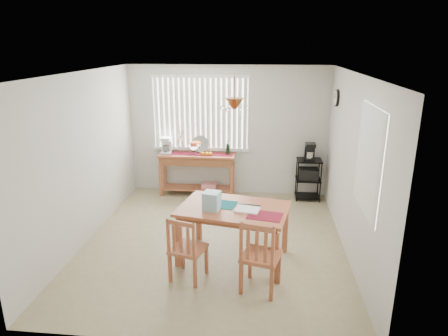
# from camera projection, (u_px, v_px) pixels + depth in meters

# --- Properties ---
(ground) EXTENTS (4.00, 4.50, 0.01)m
(ground) POSITION_uv_depth(u_px,v_px,m) (214.00, 242.00, 6.29)
(ground) COLOR tan
(room_shell) EXTENTS (4.20, 4.70, 2.70)m
(room_shell) POSITION_uv_depth(u_px,v_px,m) (214.00, 137.00, 5.80)
(room_shell) COLOR silver
(room_shell) RESTS_ON ground
(sideboard) EXTENTS (1.53, 0.43, 0.86)m
(sideboard) POSITION_uv_depth(u_px,v_px,m) (197.00, 164.00, 8.07)
(sideboard) COLOR #AF5E3B
(sideboard) RESTS_ON ground
(sideboard_items) EXTENTS (1.46, 0.36, 0.66)m
(sideboard_items) POSITION_uv_depth(u_px,v_px,m) (185.00, 147.00, 8.00)
(sideboard_items) COLOR maroon
(sideboard_items) RESTS_ON sideboard
(wire_cart) EXTENTS (0.48, 0.39, 0.82)m
(wire_cart) POSITION_uv_depth(u_px,v_px,m) (308.00, 175.00, 7.88)
(wire_cart) COLOR black
(wire_cart) RESTS_ON ground
(cart_items) EXTENTS (0.19, 0.23, 0.34)m
(cart_items) POSITION_uv_depth(u_px,v_px,m) (310.00, 152.00, 7.75)
(cart_items) COLOR black
(cart_items) RESTS_ON wire_cart
(dining_table) EXTENTS (1.65, 1.23, 0.80)m
(dining_table) POSITION_uv_depth(u_px,v_px,m) (233.00, 213.00, 5.60)
(dining_table) COLOR #AF5E3B
(dining_table) RESTS_ON ground
(table_items) EXTENTS (1.14, 0.74, 0.26)m
(table_items) POSITION_uv_depth(u_px,v_px,m) (221.00, 203.00, 5.47)
(table_items) COLOR #13646C
(table_items) RESTS_ON dining_table
(chair_left) EXTENTS (0.51, 0.51, 0.90)m
(chair_left) POSITION_uv_depth(u_px,v_px,m) (187.00, 249.00, 5.16)
(chair_left) COLOR #AF5E3B
(chair_left) RESTS_ON ground
(chair_right) EXTENTS (0.55, 0.55, 0.98)m
(chair_right) POSITION_uv_depth(u_px,v_px,m) (260.00, 257.00, 4.91)
(chair_right) COLOR #AF5E3B
(chair_right) RESTS_ON ground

